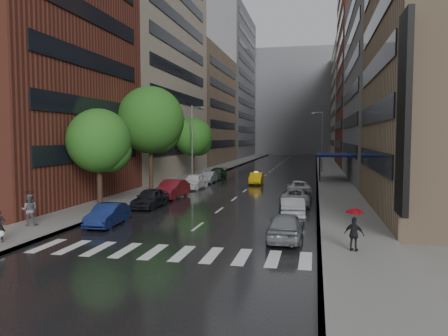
% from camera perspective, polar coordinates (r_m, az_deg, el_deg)
% --- Properties ---
extents(ground, '(220.00, 220.00, 0.00)m').
position_cam_1_polar(ground, '(22.72, -6.15, -9.65)').
color(ground, gray).
rests_on(ground, ground).
extents(road, '(14.00, 140.00, 0.01)m').
position_cam_1_polar(road, '(71.51, 6.32, -0.25)').
color(road, black).
rests_on(road, ground).
extents(sidewalk_left, '(4.00, 140.00, 0.15)m').
position_cam_1_polar(sidewalk_left, '(72.92, -0.74, -0.09)').
color(sidewalk_left, gray).
rests_on(sidewalk_left, ground).
extents(sidewalk_right, '(4.00, 140.00, 0.15)m').
position_cam_1_polar(sidewalk_right, '(71.21, 13.55, -0.31)').
color(sidewalk_right, gray).
rests_on(sidewalk_right, ground).
extents(crosswalk, '(13.15, 2.80, 0.01)m').
position_cam_1_polar(crosswalk, '(20.81, -7.35, -10.90)').
color(crosswalk, silver).
rests_on(crosswalk, ground).
extents(buildings_left, '(8.00, 108.00, 38.00)m').
position_cam_1_polar(buildings_left, '(83.38, -3.51, 11.38)').
color(buildings_left, maroon).
rests_on(buildings_left, ground).
extents(buildings_right, '(8.05, 109.10, 36.00)m').
position_cam_1_polar(buildings_right, '(78.70, 18.04, 10.93)').
color(buildings_right, '#937A5B').
rests_on(buildings_right, ground).
extents(building_far, '(40.00, 14.00, 32.00)m').
position_cam_1_polar(building_far, '(139.55, 9.10, 8.40)').
color(building_far, slate).
rests_on(building_far, ground).
extents(tree_near, '(4.67, 4.67, 7.45)m').
position_cam_1_polar(tree_near, '(33.09, -16.02, 3.42)').
color(tree_near, '#382619').
rests_on(tree_near, ground).
extents(tree_mid, '(6.40, 6.40, 10.20)m').
position_cam_1_polar(tree_mid, '(42.42, -9.58, 6.19)').
color(tree_mid, '#382619').
rests_on(tree_mid, ground).
extents(tree_far, '(4.95, 4.95, 7.89)m').
position_cam_1_polar(tree_far, '(56.37, -4.07, 4.09)').
color(tree_far, '#382619').
rests_on(tree_far, ground).
extents(taxi, '(1.55, 4.05, 1.32)m').
position_cam_1_polar(taxi, '(50.01, 4.22, -1.35)').
color(taxi, yellow).
rests_on(taxi, ground).
extents(parked_cars_left, '(2.27, 34.19, 1.61)m').
position_cam_1_polar(parked_cars_left, '(42.37, -5.03, -2.22)').
color(parked_cars_left, '#0F1B49').
rests_on(parked_cars_left, ground).
extents(parked_cars_right, '(2.55, 23.16, 1.50)m').
position_cam_1_polar(parked_cars_right, '(33.04, 9.23, -4.11)').
color(parked_cars_right, slate).
rests_on(parked_cars_right, ground).
extents(ped_black_umbrella, '(1.10, 0.99, 2.09)m').
position_cam_1_polar(ped_black_umbrella, '(28.24, -24.07, -4.43)').
color(ped_black_umbrella, '#57575D').
rests_on(ped_black_umbrella, sidewalk_left).
extents(ped_red_umbrella, '(0.99, 0.82, 2.01)m').
position_cam_1_polar(ped_red_umbrella, '(20.98, 16.66, -7.20)').
color(ped_red_umbrella, black).
rests_on(ped_red_umbrella, sidewalk_right).
extents(street_lamp_left, '(1.74, 0.22, 9.00)m').
position_cam_1_polar(street_lamp_left, '(53.02, -4.11, 3.54)').
color(street_lamp_left, gray).
rests_on(street_lamp_left, sidewalk_left).
extents(street_lamp_right, '(1.74, 0.22, 9.00)m').
position_cam_1_polar(street_lamp_right, '(65.98, 12.63, 3.56)').
color(street_lamp_right, gray).
rests_on(street_lamp_right, sidewalk_right).
extents(awning, '(4.00, 8.00, 3.12)m').
position_cam_1_polar(awning, '(56.06, 14.03, 1.66)').
color(awning, navy).
rests_on(awning, sidewalk_right).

